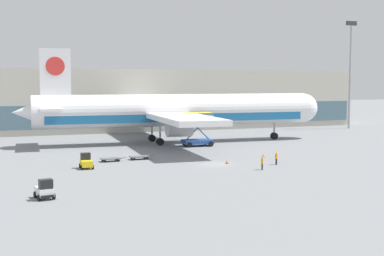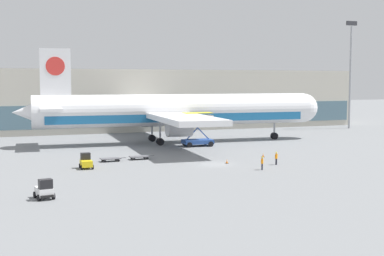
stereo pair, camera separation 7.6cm
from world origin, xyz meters
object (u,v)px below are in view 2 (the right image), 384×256
ground_crew_near (262,162)px  traffic_cone_near (227,161)px  baggage_tug_mid (44,190)px  baggage_dolly_lead (111,159)px  light_mast (350,67)px  baggage_tug_foreground (86,162)px  ground_crew_far (276,157)px  baggage_dolly_second (140,157)px  traffic_cone_far (263,155)px  scissor_lift_loader (198,134)px  airplane_main (174,111)px

ground_crew_near → traffic_cone_near: 6.90m
baggage_tug_mid → baggage_dolly_lead: 24.32m
light_mast → ground_crew_near: size_ratio=14.94×
light_mast → baggage_tug_mid: (-76.60, -53.53, -13.80)m
baggage_tug_foreground → ground_crew_far: 25.59m
baggage_dolly_second → ground_crew_near: bearing=-52.5°
baggage_tug_foreground → baggage_tug_mid: bearing=159.3°
ground_crew_near → ground_crew_far: ground_crew_far is taller
baggage_tug_foreground → traffic_cone_far: (26.73, 0.97, -0.59)m
ground_crew_near → traffic_cone_near: size_ratio=2.94×
ground_crew_far → baggage_dolly_second: bearing=110.3°
baggage_dolly_lead → traffic_cone_near: bearing=-29.8°
baggage_dolly_second → traffic_cone_near: (10.34, -8.02, -0.11)m
traffic_cone_near → scissor_lift_loader: bearing=80.1°
baggage_dolly_lead → ground_crew_near: ground_crew_near is taller
airplane_main → baggage_dolly_second: (-11.57, -18.23, -5.45)m
traffic_cone_near → baggage_dolly_second: bearing=142.2°
baggage_tug_foreground → baggage_tug_mid: 18.10m
baggage_dolly_lead → baggage_dolly_second: same height
baggage_tug_foreground → ground_crew_far: size_ratio=1.41×
ground_crew_near → baggage_dolly_second: bearing=83.7°
light_mast → traffic_cone_near: light_mast is taller
baggage_dolly_lead → ground_crew_far: ground_crew_far is taller
airplane_main → baggage_tug_mid: (-27.18, -40.26, -4.96)m
light_mast → traffic_cone_far: light_mast is taller
baggage_tug_foreground → baggage_dolly_lead: size_ratio=0.67×
light_mast → baggage_tug_mid: size_ratio=9.76×
traffic_cone_near → traffic_cone_far: bearing=25.6°
baggage_tug_foreground → baggage_dolly_lead: 6.50m
baggage_tug_mid → airplane_main: bearing=137.9°
traffic_cone_near → ground_crew_near: bearing=-73.4°
baggage_tug_mid → baggage_dolly_second: baggage_tug_mid is taller
airplane_main → ground_crew_far: size_ratio=32.81×
ground_crew_near → scissor_lift_loader: bearing=40.2°
baggage_tug_mid → ground_crew_near: bearing=96.8°
baggage_tug_mid → traffic_cone_near: baggage_tug_mid is taller
baggage_tug_foreground → baggage_dolly_lead: (4.32, 4.84, -0.49)m
baggage_dolly_lead → ground_crew_near: bearing=-42.9°
baggage_tug_mid → traffic_cone_near: 29.50m
baggage_tug_mid → baggage_dolly_lead: baggage_tug_mid is taller
baggage_dolly_second → ground_crew_far: 19.85m
scissor_lift_loader → ground_crew_near: size_ratio=3.45×
baggage_tug_mid → ground_crew_near: (27.91, 7.43, 0.13)m
light_mast → baggage_tug_foreground: bearing=-152.2°
ground_crew_far → traffic_cone_near: bearing=114.5°
light_mast → ground_crew_near: (-48.69, -46.10, -13.67)m
baggage_dolly_lead → ground_crew_far: size_ratio=2.11×
traffic_cone_far → light_mast: bearing=39.8°
ground_crew_far → traffic_cone_near: 6.82m
airplane_main → traffic_cone_near: 26.86m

